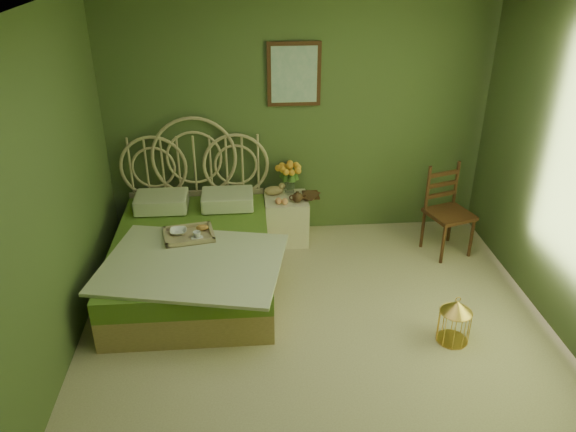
{
  "coord_description": "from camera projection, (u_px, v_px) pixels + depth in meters",
  "views": [
    {
      "loc": [
        -0.57,
        -3.38,
        3.06
      ],
      "look_at": [
        -0.21,
        1.0,
        0.79
      ],
      "focal_mm": 35.0,
      "sensor_mm": 36.0,
      "label": 1
    }
  ],
  "objects": [
    {
      "name": "floor",
      "position": [
        325.0,
        361.0,
        4.44
      ],
      "size": [
        4.5,
        4.5,
        0.0
      ],
      "primitive_type": "plane",
      "color": "#C5B88E",
      "rests_on": "ground"
    },
    {
      "name": "ceiling",
      "position": [
        338.0,
        16.0,
        3.24
      ],
      "size": [
        4.5,
        4.5,
        0.0
      ],
      "primitive_type": "plane",
      "rotation": [
        3.14,
        0.0,
        0.0
      ],
      "color": "silver",
      "rests_on": "wall_back"
    },
    {
      "name": "wall_back",
      "position": [
        298.0,
        117.0,
        5.83
      ],
      "size": [
        4.0,
        0.0,
        4.0
      ],
      "primitive_type": "plane",
      "rotation": [
        1.57,
        0.0,
        0.0
      ],
      "color": "#47582E",
      "rests_on": "floor"
    },
    {
      "name": "wall_left",
      "position": [
        30.0,
        227.0,
        3.7
      ],
      "size": [
        0.0,
        4.5,
        4.5
      ],
      "primitive_type": "plane",
      "rotation": [
        1.57,
        0.0,
        1.57
      ],
      "color": "#47582E",
      "rests_on": "floor"
    },
    {
      "name": "wall_art",
      "position": [
        294.0,
        74.0,
        5.6
      ],
      "size": [
        0.54,
        0.04,
        0.64
      ],
      "color": "#3C2110",
      "rests_on": "wall_back"
    },
    {
      "name": "bed",
      "position": [
        193.0,
        254.0,
        5.33
      ],
      "size": [
        1.71,
        2.17,
        1.34
      ],
      "color": "tan",
      "rests_on": "floor"
    },
    {
      "name": "nightstand",
      "position": [
        287.0,
        211.0,
        6.04
      ],
      "size": [
        0.46,
        0.47,
        0.93
      ],
      "color": "#F0E3C3",
      "rests_on": "floor"
    },
    {
      "name": "chair",
      "position": [
        448.0,
        204.0,
        5.78
      ],
      "size": [
        0.52,
        0.52,
        0.93
      ],
      "rotation": [
        0.0,
        0.0,
        0.31
      ],
      "color": "#3C2110",
      "rests_on": "floor"
    },
    {
      "name": "birdcage",
      "position": [
        455.0,
        322.0,
        4.58
      ],
      "size": [
        0.26,
        0.26,
        0.39
      ],
      "rotation": [
        0.0,
        0.0,
        -0.17
      ],
      "color": "gold",
      "rests_on": "floor"
    },
    {
      "name": "book_lower",
      "position": [
        303.0,
        196.0,
        5.98
      ],
      "size": [
        0.17,
        0.23,
        0.02
      ],
      "primitive_type": "imported",
      "rotation": [
        0.0,
        0.0,
        0.01
      ],
      "color": "#381E0F",
      "rests_on": "nightstand"
    },
    {
      "name": "book_upper",
      "position": [
        303.0,
        194.0,
        5.97
      ],
      "size": [
        0.25,
        0.27,
        0.02
      ],
      "primitive_type": "imported",
      "rotation": [
        0.0,
        0.0,
        -0.56
      ],
      "color": "#472819",
      "rests_on": "nightstand"
    },
    {
      "name": "cereal_bowl",
      "position": [
        178.0,
        232.0,
        5.22
      ],
      "size": [
        0.16,
        0.16,
        0.04
      ],
      "primitive_type": "imported",
      "rotation": [
        0.0,
        0.0,
        0.05
      ],
      "color": "white",
      "rests_on": "bed"
    },
    {
      "name": "coffee_cup",
      "position": [
        197.0,
        235.0,
        5.12
      ],
      "size": [
        0.08,
        0.08,
        0.07
      ],
      "primitive_type": "imported",
      "rotation": [
        0.0,
        0.0,
        0.01
      ],
      "color": "white",
      "rests_on": "bed"
    }
  ]
}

